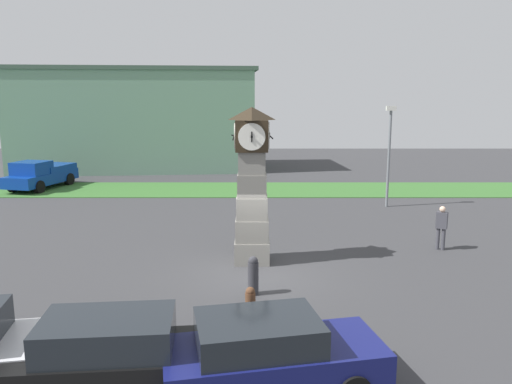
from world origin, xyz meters
The scene contains 11 objects.
ground_plane centered at (0.00, 0.00, 0.00)m, with size 84.94×84.94×0.00m, color #38383A.
clock_tower centered at (-0.24, 1.44, 2.63)m, with size 1.43×1.37×5.40m.
bollard_near_tower centered at (-0.25, -3.30, 0.45)m, with size 0.27×0.27×0.89m.
bollard_mid_row centered at (-0.18, -1.60, 0.59)m, with size 0.31×0.31×1.16m.
car_near_tower centered at (-2.71, -6.58, 0.79)m, with size 4.68×2.16×1.56m.
car_by_building centered at (0.16, -6.50, 0.77)m, with size 4.55×2.60×1.52m.
pickup_truck centered at (-13.83, 16.03, 0.93)m, with size 3.12×5.47×1.85m.
pedestrian_near_bench centered at (6.92, 2.84, 0.97)m, with size 0.47×0.41×1.69m.
street_lamp_near_road centered at (6.88, 10.59, 3.13)m, with size 0.50×0.24×5.31m.
warehouse_blue_far centered at (-9.77, 25.37, 4.04)m, with size 19.72×9.37×8.07m.
grass_verge_far centered at (-3.59, 15.57, 0.02)m, with size 50.96×5.26×0.04m, color #386B2D.
Camera 1 is at (-0.10, -15.47, 5.64)m, focal length 35.00 mm.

